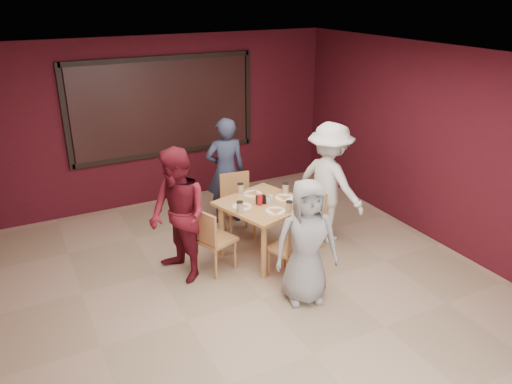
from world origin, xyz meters
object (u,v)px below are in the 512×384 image
diner_back (226,171)px  diner_right (329,183)px  chair_front (291,246)px  chair_back (237,201)px  chair_right (311,214)px  diner_front (306,242)px  chair_left (211,237)px  dining_table (264,209)px  diner_left (178,216)px

diner_back → diner_right: diner_right is taller
chair_front → chair_back: 1.47m
chair_right → diner_front: size_ratio=0.56×
chair_left → diner_back: size_ratio=0.53×
dining_table → chair_left: (-0.80, -0.07, -0.20)m
diner_back → diner_right: (1.07, -1.25, 0.04)m
chair_right → diner_back: (-0.74, 1.30, 0.36)m
chair_back → chair_left: bearing=-132.4°
chair_front → diner_back: 1.99m
dining_table → chair_back: dining_table is taller
diner_back → chair_right: bearing=131.4°
diner_front → dining_table: bearing=104.9°
chair_back → chair_left: chair_back is taller
diner_front → diner_left: (-1.15, 1.17, 0.10)m
chair_left → diner_front: (0.75, -1.08, 0.26)m
diner_back → chair_left: bearing=70.4°
diner_left → chair_right: bearing=76.6°
dining_table → diner_right: size_ratio=0.72×
chair_front → diner_right: size_ratio=0.46×
chair_right → diner_front: bearing=-125.9°
diner_back → diner_left: size_ratio=0.98×
dining_table → diner_left: diner_left is taller
chair_back → chair_right: size_ratio=1.10×
diner_right → chair_front: bearing=106.6°
diner_back → dining_table: bearing=101.3°
chair_left → chair_right: (1.55, 0.03, -0.03)m
chair_back → chair_right: bearing=-46.9°
chair_front → chair_right: bearing=41.8°
diner_front → diner_left: bearing=152.2°
diner_left → diner_front: bearing=32.7°
diner_left → diner_back: bearing=124.1°
chair_front → chair_left: 1.03m
chair_left → chair_back: bearing=47.6°
chair_back → chair_left: size_ratio=1.04×
dining_table → chair_left: 0.83m
chair_front → diner_back: diner_back is taller
chair_left → diner_back: 1.60m
chair_front → chair_back: (-0.05, 1.47, 0.07)m
diner_back → diner_right: size_ratio=0.96×
chair_front → diner_front: bearing=-99.8°
diner_back → diner_front: bearing=100.2°
dining_table → chair_back: (-0.02, 0.79, -0.18)m
diner_front → chair_left: bearing=142.4°
chair_left → diner_back: bearing=58.6°
chair_right → diner_front: 1.40m
chair_front → diner_front: (-0.08, -0.47, 0.30)m
chair_back → diner_front: 1.95m
diner_front → chair_front: bearing=97.8°
chair_front → diner_right: diner_right is taller
dining_table → diner_back: 1.28m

